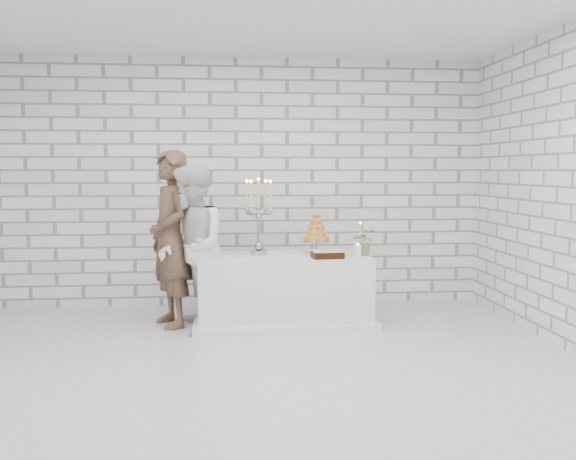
% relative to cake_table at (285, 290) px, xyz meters
% --- Properties ---
extents(ground, '(6.00, 5.00, 0.01)m').
position_rel_cake_table_xyz_m(ground, '(-0.50, -1.45, -0.38)').
color(ground, silver).
rests_on(ground, ground).
extents(ceiling, '(6.00, 5.00, 0.01)m').
position_rel_cake_table_xyz_m(ceiling, '(-0.50, -1.45, 2.62)').
color(ceiling, white).
rests_on(ceiling, ground).
extents(wall_back, '(6.00, 0.01, 3.00)m').
position_rel_cake_table_xyz_m(wall_back, '(-0.50, 1.05, 1.12)').
color(wall_back, white).
rests_on(wall_back, ground).
extents(wall_front, '(6.00, 0.01, 3.00)m').
position_rel_cake_table_xyz_m(wall_front, '(-0.50, -3.95, 1.12)').
color(wall_front, white).
rests_on(wall_front, ground).
extents(cake_table, '(1.80, 0.80, 0.75)m').
position_rel_cake_table_xyz_m(cake_table, '(0.00, 0.00, 0.00)').
color(cake_table, white).
rests_on(cake_table, ground).
extents(groom, '(0.70, 0.81, 1.86)m').
position_rel_cake_table_xyz_m(groom, '(-1.21, 0.06, 0.56)').
color(groom, '#402A1E').
rests_on(groom, ground).
extents(bride, '(0.80, 0.94, 1.72)m').
position_rel_cake_table_xyz_m(bride, '(-0.97, -0.21, 0.49)').
color(bride, white).
rests_on(bride, ground).
extents(candelabra, '(0.39, 0.39, 0.83)m').
position_rel_cake_table_xyz_m(candelabra, '(-0.27, 0.06, 0.79)').
color(candelabra, '#96969F').
rests_on(candelabra, cake_table).
extents(croquembouche, '(0.34, 0.34, 0.46)m').
position_rel_cake_table_xyz_m(croquembouche, '(0.35, 0.08, 0.61)').
color(croquembouche, '#A06121').
rests_on(croquembouche, cake_table).
extents(chocolate_cake, '(0.33, 0.25, 0.08)m').
position_rel_cake_table_xyz_m(chocolate_cake, '(0.42, -0.25, 0.42)').
color(chocolate_cake, black).
rests_on(chocolate_cake, cake_table).
extents(pillar_candle, '(0.09, 0.09, 0.12)m').
position_rel_cake_table_xyz_m(pillar_candle, '(0.76, -0.17, 0.44)').
color(pillar_candle, white).
rests_on(pillar_candle, cake_table).
extents(extra_taper, '(0.07, 0.07, 0.32)m').
position_rel_cake_table_xyz_m(extra_taper, '(0.85, 0.12, 0.54)').
color(extra_taper, beige).
rests_on(extra_taper, cake_table).
extents(flowers, '(0.29, 0.27, 0.29)m').
position_rel_cake_table_xyz_m(flowers, '(0.85, -0.07, 0.52)').
color(flowers, '#4A6B33').
rests_on(flowers, cake_table).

